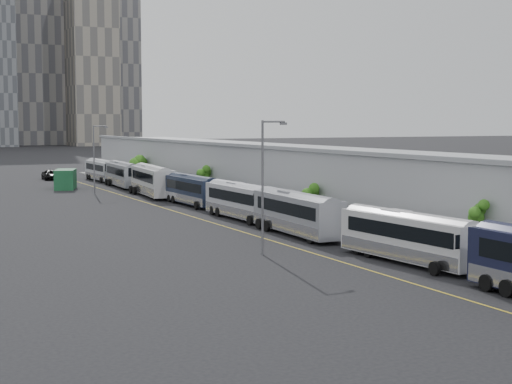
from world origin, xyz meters
TOP-DOWN VIEW (x-y plane):
  - sidewalk at (9.00, 55.00)m, footprint 10.00×170.00m
  - lane_line at (-1.50, 55.00)m, footprint 0.12×160.00m
  - depot at (12.99, 55.00)m, footprint 12.45×160.40m
  - bus_2 at (2.40, 34.98)m, footprint 3.45×12.32m
  - bus_3 at (1.86, 49.97)m, footprint 3.03×12.83m
  - bus_4 at (2.17, 61.95)m, footprint 2.81×12.44m
  - bus_5 at (2.45, 76.41)m, footprint 2.72×12.14m
  - bus_6 at (1.70, 88.83)m, footprint 4.02×13.99m
  - bus_7 at (2.29, 104.40)m, footprint 3.27×12.93m
  - bus_8 at (2.56, 118.06)m, footprint 2.69×11.99m
  - tree_1 at (6.24, 32.61)m, footprint 1.12×1.12m
  - tree_2 at (6.07, 55.22)m, footprint 1.46×1.46m
  - tree_3 at (6.05, 81.91)m, footprint 1.50×1.50m
  - tree_4 at (5.43, 107.40)m, footprint 2.58×2.58m
  - street_lamp_near at (-4.99, 42.40)m, footprint 2.04×0.22m
  - street_lamp_far at (-4.08, 95.52)m, footprint 2.04×0.22m
  - shipping_container at (-6.14, 104.90)m, footprint 4.29×6.22m
  - suv at (-4.30, 124.33)m, footprint 2.96×5.97m

SIDE VIEW (x-z plane):
  - lane_line at x=-1.50m, z-range 0.00..0.02m
  - sidewalk at x=9.00m, z-range 0.00..0.12m
  - suv at x=-4.30m, z-range 0.00..1.63m
  - shipping_container at x=-6.14m, z-range 0.00..2.85m
  - bus_8 at x=2.56m, z-range -0.27..3.22m
  - bus_5 at x=2.45m, z-range -0.28..3.26m
  - bus_2 at x=2.40m, z-range -0.28..3.28m
  - bus_4 at x=2.17m, z-range -0.28..3.34m
  - bus_3 at x=1.86m, z-range -0.29..3.43m
  - bus_7 at x=2.29m, z-range -0.29..3.45m
  - bus_6 at x=1.70m, z-range -0.31..3.72m
  - tree_2 at x=6.07m, z-range 1.02..4.60m
  - tree_3 at x=6.05m, z-range 1.16..5.09m
  - tree_4 at x=5.43m, z-range 0.98..5.54m
  - tree_1 at x=6.24m, z-range 1.30..5.26m
  - depot at x=12.99m, z-range -0.09..7.11m
  - street_lamp_far at x=-4.08m, z-range 0.69..9.90m
  - street_lamp_near at x=-4.99m, z-range 0.70..10.54m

